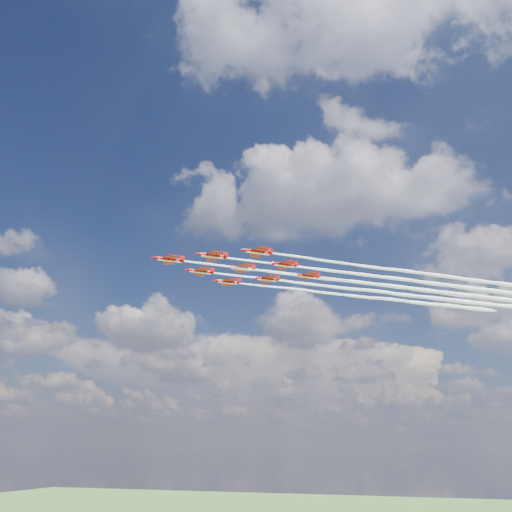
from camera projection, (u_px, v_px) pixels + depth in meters
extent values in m
cylinder|color=#A30909|center=(169.00, 260.00, 146.03)|extent=(6.36, 5.23, 1.00)
cone|color=#A30909|center=(154.00, 258.00, 144.60)|extent=(2.05, 1.90, 1.00)
cone|color=#A30909|center=(184.00, 261.00, 147.38)|extent=(1.63, 1.55, 0.91)
ellipsoid|color=black|center=(163.00, 257.00, 145.60)|extent=(2.00, 1.81, 0.65)
cube|color=#A30909|center=(171.00, 260.00, 146.16)|extent=(7.41, 8.39, 0.13)
cube|color=#A30909|center=(182.00, 261.00, 147.18)|extent=(3.01, 3.37, 0.11)
cube|color=#A30909|center=(182.00, 258.00, 147.53)|extent=(1.23, 0.99, 1.64)
cube|color=white|center=(169.00, 261.00, 145.87)|extent=(5.89, 4.81, 0.11)
cylinder|color=#A30909|center=(213.00, 256.00, 143.16)|extent=(6.36, 5.23, 1.00)
cone|color=#A30909|center=(197.00, 254.00, 141.73)|extent=(2.05, 1.90, 1.00)
cone|color=#A30909|center=(227.00, 258.00, 144.51)|extent=(1.63, 1.55, 0.91)
ellipsoid|color=black|center=(207.00, 254.00, 142.73)|extent=(2.00, 1.81, 0.65)
cube|color=#A30909|center=(214.00, 256.00, 143.29)|extent=(7.41, 8.39, 0.13)
cube|color=#A30909|center=(225.00, 257.00, 144.31)|extent=(3.01, 3.37, 0.11)
cube|color=#A30909|center=(225.00, 255.00, 144.66)|extent=(1.23, 0.99, 1.64)
cube|color=white|center=(213.00, 257.00, 143.00)|extent=(5.89, 4.81, 0.11)
cylinder|color=#A30909|center=(201.00, 271.00, 155.93)|extent=(6.36, 5.23, 1.00)
cone|color=#A30909|center=(186.00, 270.00, 154.50)|extent=(2.05, 1.90, 1.00)
cone|color=#A30909|center=(214.00, 273.00, 157.28)|extent=(1.63, 1.55, 0.91)
ellipsoid|color=black|center=(195.00, 270.00, 155.51)|extent=(2.00, 1.81, 0.65)
cube|color=#A30909|center=(202.00, 272.00, 156.06)|extent=(7.41, 8.39, 0.13)
cube|color=#A30909|center=(212.00, 273.00, 157.08)|extent=(3.01, 3.37, 0.11)
cube|color=#A30909|center=(212.00, 270.00, 157.43)|extent=(1.23, 0.99, 1.64)
cube|color=white|center=(200.00, 273.00, 155.77)|extent=(5.89, 4.81, 0.11)
cylinder|color=#A30909|center=(258.00, 252.00, 140.29)|extent=(6.36, 5.23, 1.00)
cone|color=#A30909|center=(242.00, 250.00, 138.86)|extent=(2.05, 1.90, 1.00)
cone|color=#A30909|center=(272.00, 254.00, 141.64)|extent=(1.63, 1.55, 0.91)
ellipsoid|color=black|center=(252.00, 250.00, 139.87)|extent=(2.00, 1.81, 0.65)
cube|color=#A30909|center=(259.00, 252.00, 140.42)|extent=(7.41, 8.39, 0.13)
cube|color=#A30909|center=(270.00, 253.00, 141.44)|extent=(3.01, 3.37, 0.11)
cube|color=#A30909|center=(270.00, 251.00, 141.79)|extent=(1.23, 0.99, 1.64)
cube|color=white|center=(258.00, 253.00, 140.13)|extent=(5.89, 4.81, 0.11)
cylinder|color=#A30909|center=(242.00, 268.00, 153.07)|extent=(6.36, 5.23, 1.00)
cone|color=#A30909|center=(227.00, 266.00, 151.63)|extent=(2.05, 1.90, 1.00)
cone|color=#A30909|center=(255.00, 270.00, 154.41)|extent=(1.63, 1.55, 0.91)
ellipsoid|color=black|center=(236.00, 266.00, 152.64)|extent=(2.00, 1.81, 0.65)
cube|color=#A30909|center=(243.00, 268.00, 153.19)|extent=(7.41, 8.39, 0.13)
cube|color=#A30909|center=(253.00, 269.00, 154.21)|extent=(3.01, 3.37, 0.11)
cube|color=#A30909|center=(253.00, 267.00, 154.56)|extent=(1.23, 0.99, 1.64)
cube|color=white|center=(242.00, 270.00, 152.90)|extent=(5.89, 4.81, 0.11)
cylinder|color=#A30909|center=(228.00, 282.00, 165.84)|extent=(6.36, 5.23, 1.00)
cone|color=#A30909|center=(215.00, 280.00, 164.40)|extent=(2.05, 1.90, 1.00)
cone|color=#A30909|center=(240.00, 283.00, 167.18)|extent=(1.63, 1.55, 0.91)
ellipsoid|color=black|center=(223.00, 280.00, 165.41)|extent=(2.00, 1.81, 0.65)
cube|color=#A30909|center=(229.00, 282.00, 165.96)|extent=(7.41, 8.39, 0.13)
cube|color=#A30909|center=(238.00, 283.00, 166.98)|extent=(3.01, 3.37, 0.11)
cube|color=#A30909|center=(239.00, 281.00, 167.33)|extent=(1.23, 0.99, 1.64)
cube|color=white|center=(228.00, 283.00, 165.67)|extent=(5.89, 4.81, 0.11)
cylinder|color=#A30909|center=(284.00, 265.00, 150.20)|extent=(6.36, 5.23, 1.00)
cone|color=#A30909|center=(270.00, 263.00, 148.76)|extent=(2.05, 1.90, 1.00)
cone|color=#A30909|center=(297.00, 266.00, 151.54)|extent=(1.63, 1.55, 0.91)
ellipsoid|color=black|center=(279.00, 263.00, 149.77)|extent=(2.00, 1.81, 0.65)
cube|color=#A30909|center=(286.00, 265.00, 150.32)|extent=(7.41, 8.39, 0.13)
cube|color=#A30909|center=(295.00, 266.00, 151.34)|extent=(3.01, 3.37, 0.11)
cube|color=#A30909|center=(296.00, 264.00, 151.69)|extent=(1.23, 0.99, 1.64)
cube|color=white|center=(284.00, 266.00, 150.03)|extent=(5.89, 4.81, 0.11)
cylinder|color=#A30909|center=(267.00, 279.00, 162.97)|extent=(6.36, 5.23, 1.00)
cone|color=#A30909|center=(254.00, 278.00, 161.54)|extent=(2.05, 1.90, 1.00)
cone|color=#A30909|center=(279.00, 280.00, 164.32)|extent=(1.63, 1.55, 0.91)
ellipsoid|color=black|center=(262.00, 277.00, 162.54)|extent=(2.00, 1.81, 0.65)
cube|color=#A30909|center=(268.00, 279.00, 163.10)|extent=(7.41, 8.39, 0.13)
cube|color=#A30909|center=(277.00, 280.00, 164.12)|extent=(3.01, 3.37, 0.11)
cube|color=#A30909|center=(278.00, 278.00, 164.47)|extent=(1.23, 0.99, 1.64)
cube|color=white|center=(267.00, 280.00, 162.81)|extent=(5.89, 4.81, 0.11)
cylinder|color=#A30909|center=(308.00, 276.00, 160.10)|extent=(6.36, 5.23, 1.00)
cone|color=#A30909|center=(295.00, 274.00, 158.67)|extent=(2.05, 1.90, 1.00)
cone|color=#A30909|center=(319.00, 277.00, 161.45)|extent=(1.63, 1.55, 0.91)
ellipsoid|color=black|center=(302.00, 274.00, 159.67)|extent=(2.00, 1.81, 0.65)
cube|color=#A30909|center=(309.00, 276.00, 160.23)|extent=(7.41, 8.39, 0.13)
cube|color=#A30909|center=(318.00, 277.00, 161.25)|extent=(3.01, 3.37, 0.11)
cube|color=#A30909|center=(318.00, 275.00, 161.60)|extent=(1.23, 0.99, 1.64)
cube|color=white|center=(308.00, 277.00, 159.94)|extent=(5.89, 4.81, 0.11)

